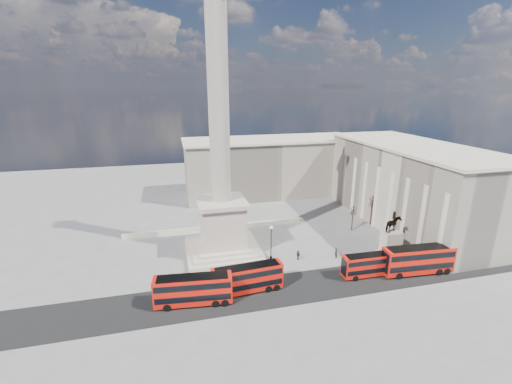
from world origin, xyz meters
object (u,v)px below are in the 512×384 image
Objects in this scene: red_bus_b at (248,278)px; equestrian_statue at (391,240)px; pedestrian_walking at (336,252)px; pedestrian_standing at (336,255)px; pedestrian_crossing at (298,255)px; red_bus_a at (194,290)px; nelsons_column at (221,189)px; red_bus_c at (418,260)px; red_bus_d at (371,264)px; victorian_lamp at (271,240)px.

equestrian_statue is at bearing 6.36° from red_bus_b.
pedestrian_walking is (18.90, 7.50, -1.50)m from red_bus_b.
pedestrian_standing is 0.81× the size of pedestrian_crossing.
equestrian_statue is (37.57, 6.71, 0.74)m from red_bus_a.
nelsons_column reaches higher than red_bus_b.
red_bus_c reaches higher than pedestrian_crossing.
nelsons_column is at bearing 157.27° from red_bus_c.
equestrian_statue is 5.23× the size of pedestrian_walking.
red_bus_c is (38.05, -0.34, 0.19)m from red_bus_a.
red_bus_d is (-8.22, 1.26, -0.51)m from red_bus_c.
equestrian_statue reaches higher than victorian_lamp.
pedestrian_standing is at bearing 114.50° from red_bus_d.
pedestrian_crossing is (13.16, -6.37, -11.96)m from nelsons_column.
red_bus_a is at bearing -175.91° from red_bus_b.
red_bus_a is 8.53m from red_bus_b.
victorian_lamp is at bearing 48.56° from pedestrian_crossing.
red_bus_b is at bearing 100.54° from pedestrian_crossing.
red_bus_d is at bearing 71.98° from pedestrian_standing.
equestrian_statue is 4.68× the size of pedestrian_crossing.
red_bus_a is 1.03× the size of red_bus_b.
red_bus_b is 20.39m from pedestrian_walking.
red_bus_b is at bearing -179.04° from red_bus_c.
nelsons_column is 4.30× the size of red_bus_a.
pedestrian_standing is (26.82, 7.88, -1.64)m from red_bus_a.
nelsons_column is at bearing -62.05° from pedestrian_standing.
victorian_lamp reaches higher than red_bus_d.
red_bus_c reaches higher than red_bus_b.
pedestrian_crossing is (11.37, 7.88, -1.40)m from red_bus_b.
red_bus_b is (8.44, 1.24, -0.06)m from red_bus_a.
pedestrian_standing is (-11.23, 8.22, -1.83)m from red_bus_c.
nelsons_column reaches higher than red_bus_a.
pedestrian_walking is (27.35, 8.74, -1.56)m from red_bus_a.
pedestrian_walking is (-2.48, 7.82, -1.25)m from red_bus_d.
victorian_lamp is 0.74× the size of equestrian_statue.
red_bus_c is at bearing -26.75° from nelsons_column.
red_bus_d is (23.18, -14.57, -10.81)m from nelsons_column.
pedestrian_crossing is (19.81, 9.12, -1.46)m from red_bus_a.
victorian_lamp is 12.58m from pedestrian_standing.
victorian_lamp is at bearing 148.00° from red_bus_d.
nelsons_column reaches higher than red_bus_d.
pedestrian_crossing is at bearing 156.60° from red_bus_c.
equestrian_statue is (22.61, -3.92, -0.77)m from victorian_lamp.
equestrian_statue is 18.06m from pedestrian_crossing.
pedestrian_walking is at bearing 108.74° from red_bus_d.
red_bus_d is 8.30m from pedestrian_walking.
red_bus_c is at bearing -64.51° from pedestrian_walking.
victorian_lamp is (8.31, -4.86, -8.99)m from nelsons_column.
red_bus_c is 14.04m from pedestrian_standing.
red_bus_b is 11.53m from victorian_lamp.
red_bus_d is at bearing -32.15° from nelsons_column.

